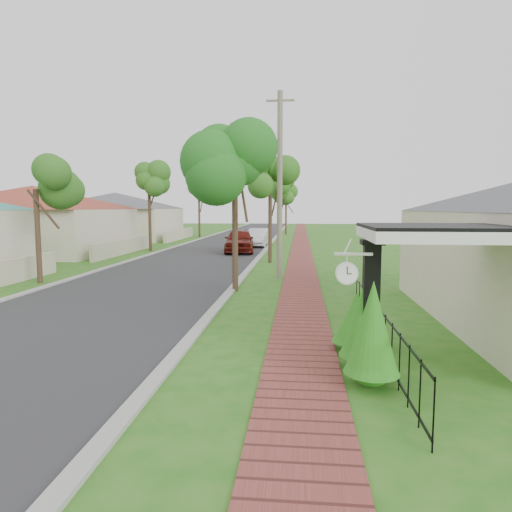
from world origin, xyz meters
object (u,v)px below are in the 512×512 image
at_px(parked_car_red, 239,241).
at_px(station_clock, 347,272).
at_px(parked_car_white, 258,238).
at_px(utility_pole, 280,185).
at_px(near_tree, 235,167).
at_px(porch_post, 370,312).

height_order(parked_car_red, station_clock, station_clock).
bearing_deg(parked_car_red, parked_car_white, 74.64).
bearing_deg(utility_pole, near_tree, -115.72).
relative_size(parked_car_red, parked_car_white, 1.12).
xyz_separation_m(parked_car_red, near_tree, (1.80, -14.54, 3.76)).
distance_m(porch_post, parked_car_red, 23.22).
bearing_deg(station_clock, porch_post, 39.16).
xyz_separation_m(porch_post, utility_pole, (-2.25, 11.11, 2.94)).
bearing_deg(near_tree, station_clock, -68.80).
distance_m(parked_car_white, near_tree, 20.07).
relative_size(parked_car_red, near_tree, 0.84).
xyz_separation_m(near_tree, station_clock, (3.26, -8.40, -2.64)).
relative_size(parked_car_red, utility_pole, 0.60).
bearing_deg(parked_car_white, station_clock, -76.99).
distance_m(porch_post, near_tree, 9.49).
bearing_deg(porch_post, station_clock, -140.84).
relative_size(near_tree, station_clock, 8.41).
distance_m(porch_post, utility_pole, 11.71).
xyz_separation_m(parked_car_white, near_tree, (0.94, -19.67, 3.88)).
bearing_deg(parked_car_red, near_tree, -88.84).
bearing_deg(porch_post, parked_car_red, 103.83).
distance_m(parked_car_white, utility_pole, 17.07).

